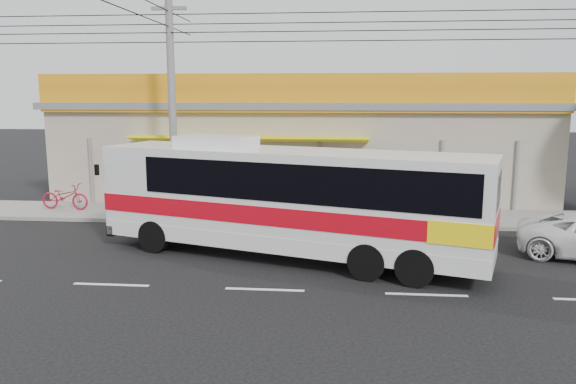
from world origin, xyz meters
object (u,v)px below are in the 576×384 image
(coach_bus, at_px, (294,195))
(motorbike_dark, at_px, (157,195))
(motorbike_red, at_px, (65,196))
(utility_pole, at_px, (169,27))

(coach_bus, bearing_deg, motorbike_dark, 151.42)
(motorbike_red, distance_m, motorbike_dark, 3.72)
(coach_bus, relative_size, utility_pole, 0.35)
(motorbike_dark, bearing_deg, coach_bus, -140.94)
(motorbike_red, xyz_separation_m, motorbike_dark, (3.54, 1.14, -0.08))
(motorbike_red, xyz_separation_m, utility_pole, (4.88, -0.67, 6.64))
(coach_bus, relative_size, motorbike_red, 5.81)
(motorbike_dark, height_order, utility_pole, utility_pole)
(motorbike_dark, xyz_separation_m, utility_pole, (1.34, -1.81, 6.72))
(coach_bus, height_order, motorbike_dark, coach_bus)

